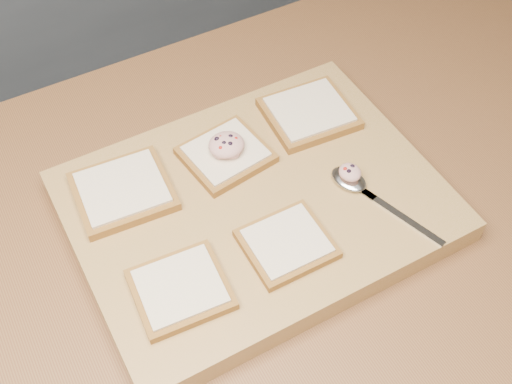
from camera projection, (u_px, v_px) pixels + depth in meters
The scene contains 10 objects.
island_counter at pixel (188, 374), 1.25m from camera, with size 2.00×0.80×0.90m.
cutting_board at pixel (256, 206), 0.92m from camera, with size 0.51×0.39×0.04m, color #AB7C49.
bread_far_left at pixel (123, 191), 0.90m from camera, with size 0.14×0.13×0.02m.
bread_far_center at pixel (226, 154), 0.94m from camera, with size 0.13×0.12×0.02m.
bread_far_right at pixel (309, 113), 0.99m from camera, with size 0.14×0.13×0.02m.
bread_near_left at pixel (180, 289), 0.80m from camera, with size 0.12×0.11×0.02m.
bread_near_center at pixel (287, 243), 0.84m from camera, with size 0.11×0.10×0.02m.
tuna_salad_dollop at pixel (226, 145), 0.92m from camera, with size 0.05×0.05×0.02m.
spoon at pixel (356, 185), 0.91m from camera, with size 0.08×0.19×0.01m.
spoon_salad at pixel (350, 172), 0.90m from camera, with size 0.03×0.03×0.02m.
Camera 1 is at (-0.12, -0.50, 1.65)m, focal length 45.00 mm.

